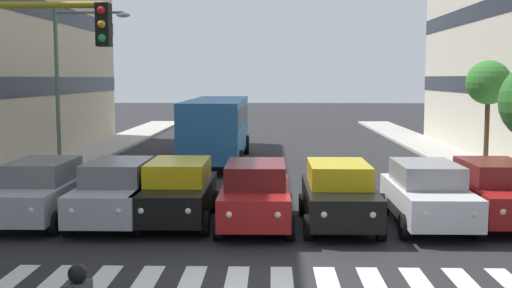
{
  "coord_description": "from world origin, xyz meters",
  "views": [
    {
      "loc": [
        -0.25,
        11.86,
        4.02
      ],
      "look_at": [
        0.18,
        -5.02,
        2.26
      ],
      "focal_mm": 44.77,
      "sensor_mm": 36.0,
      "label": 1
    }
  ],
  "objects": [
    {
      "name": "car_2",
      "position": [
        -2.05,
        -5.21,
        0.89
      ],
      "size": [
        2.02,
        4.44,
        1.72
      ],
      "color": "black",
      "rests_on": "ground_plane"
    },
    {
      "name": "car_5",
      "position": [
        4.04,
        -5.43,
        0.89
      ],
      "size": [
        2.02,
        4.44,
        1.72
      ],
      "color": "#B2B7BC",
      "rests_on": "ground_plane"
    },
    {
      "name": "car_1",
      "position": [
        -4.45,
        -5.28,
        0.89
      ],
      "size": [
        2.02,
        4.44,
        1.72
      ],
      "color": "silver",
      "rests_on": "ground_plane"
    },
    {
      "name": "car_3",
      "position": [
        0.19,
        -5.16,
        0.89
      ],
      "size": [
        2.02,
        4.44,
        1.72
      ],
      "color": "maroon",
      "rests_on": "ground_plane"
    },
    {
      "name": "ground_plane",
      "position": [
        0.0,
        0.0,
        0.0
      ],
      "size": [
        180.0,
        180.0,
        0.0
      ],
      "primitive_type": "plane",
      "color": "#262628"
    },
    {
      "name": "crosswalk_markings",
      "position": [
        -0.0,
        0.0,
        0.0
      ],
      "size": [
        10.35,
        2.8,
        0.01
      ],
      "color": "silver",
      "rests_on": "ground_plane"
    },
    {
      "name": "car_0",
      "position": [
        -6.4,
        -5.63,
        0.89
      ],
      "size": [
        2.02,
        4.44,
        1.72
      ],
      "color": "maroon",
      "rests_on": "ground_plane"
    },
    {
      "name": "street_tree_2",
      "position": [
        -9.18,
        -14.81,
        3.79
      ],
      "size": [
        1.83,
        1.83,
        4.59
      ],
      "color": "#513823",
      "rests_on": "sidewalk_left"
    },
    {
      "name": "bus_behind_traffic",
      "position": [
        2.36,
        -18.34,
        1.86
      ],
      "size": [
        2.78,
        10.5,
        3.0
      ],
      "color": "#286BAD",
      "rests_on": "ground_plane"
    },
    {
      "name": "car_6",
      "position": [
        6.21,
        -5.51,
        0.89
      ],
      "size": [
        2.02,
        4.44,
        1.72
      ],
      "color": "#B2B7BC",
      "rests_on": "ground_plane"
    },
    {
      "name": "street_lamp_right",
      "position": [
        7.95,
        -13.94,
        4.26
      ],
      "size": [
        3.12,
        0.28,
        6.62
      ],
      "color": "#4C6B56",
      "rests_on": "sidewalk_right"
    },
    {
      "name": "car_4",
      "position": [
        2.36,
        -5.53,
        0.89
      ],
      "size": [
        2.02,
        4.44,
        1.72
      ],
      "color": "black",
      "rests_on": "ground_plane"
    }
  ]
}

